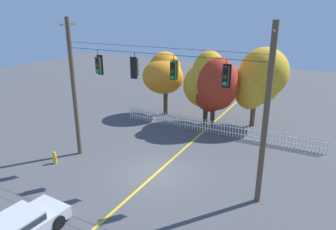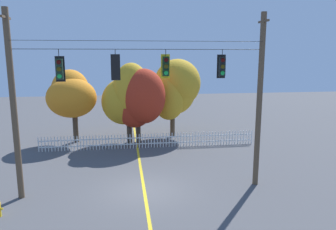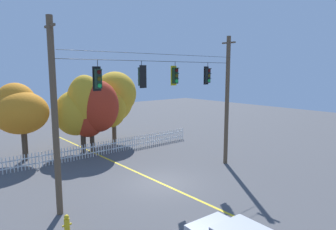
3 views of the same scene
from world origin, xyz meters
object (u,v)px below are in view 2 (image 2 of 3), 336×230
Objects in this scene: autumn_maple_far_west at (175,88)px; traffic_signal_southbound_primary at (166,66)px; autumn_maple_mid at (128,97)px; traffic_signal_northbound_secondary at (60,69)px; traffic_signal_westbound_side at (222,66)px; autumn_oak_far_east at (140,100)px; traffic_signal_northbound_primary at (116,67)px; autumn_maple_near_fence at (71,95)px.

traffic_signal_southbound_primary is at bearing -101.57° from autumn_maple_far_west.
autumn_maple_mid is 4.28m from autumn_maple_far_west.
traffic_signal_westbound_side is at bearing -0.00° from traffic_signal_northbound_secondary.
traffic_signal_northbound_secondary is at bearing -115.16° from autumn_oak_far_east.
traffic_signal_northbound_primary reaches higher than autumn_oak_far_east.
traffic_signal_northbound_primary is (2.55, -0.02, 0.07)m from traffic_signal_northbound_secondary.
traffic_signal_southbound_primary is 0.24× the size of autumn_oak_far_east.
autumn_maple_mid is at bearing -9.34° from autumn_maple_near_fence.
traffic_signal_northbound_secondary is at bearing -108.89° from autumn_maple_mid.
traffic_signal_northbound_secondary is 0.23× the size of autumn_maple_far_west.
traffic_signal_northbound_primary is 5.17m from traffic_signal_westbound_side.
autumn_maple_near_fence is at bearing 131.37° from traffic_signal_westbound_side.
autumn_oak_far_east is at bearing -13.30° from autumn_maple_near_fence.
traffic_signal_southbound_primary is 0.98× the size of traffic_signal_westbound_side.
autumn_oak_far_east is (1.60, 8.84, -2.81)m from traffic_signal_northbound_primary.
autumn_oak_far_east is 3.73m from autumn_maple_far_west.
traffic_signal_westbound_side reaches higher than autumn_maple_far_west.
autumn_maple_mid is at bearing 100.45° from traffic_signal_southbound_primary.
traffic_signal_westbound_side reaches higher than autumn_maple_near_fence.
traffic_signal_northbound_primary is 1.02× the size of traffic_signal_westbound_side.
autumn_maple_near_fence is at bearing -174.34° from autumn_maple_far_west.
traffic_signal_westbound_side is at bearing -87.04° from autumn_maple_far_west.
traffic_signal_southbound_primary is at bearing -0.00° from traffic_signal_northbound_secondary.
autumn_oak_far_east is (-3.58, 8.82, -2.82)m from traffic_signal_westbound_side.
traffic_signal_westbound_side is at bearing 0.21° from traffic_signal_northbound_primary.
traffic_signal_northbound_primary is 0.22× the size of autumn_maple_far_west.
autumn_maple_near_fence is 0.88× the size of autumn_maple_far_west.
autumn_maple_far_west is (4.61, 10.91, -2.11)m from traffic_signal_northbound_primary.
traffic_signal_southbound_primary is 11.32m from autumn_maple_far_west.
autumn_maple_far_west is at bearing 67.10° from traffic_signal_northbound_primary.
autumn_maple_near_fence is (-6.08, 10.07, -2.49)m from traffic_signal_southbound_primary.
traffic_signal_northbound_secondary and traffic_signal_westbound_side have the same top height.
traffic_signal_northbound_primary is at bearing -69.88° from autumn_maple_near_fence.
autumn_maple_far_west is (-0.56, 10.89, -2.11)m from traffic_signal_westbound_side.
traffic_signal_southbound_primary reaches higher than autumn_oak_far_east.
traffic_signal_northbound_secondary is 1.08× the size of traffic_signal_southbound_primary.
traffic_signal_westbound_side is 10.72m from autumn_maple_mid.
autumn_maple_mid is (-4.52, 9.35, -2.64)m from traffic_signal_westbound_side.
autumn_oak_far_east is 0.90× the size of autumn_maple_far_west.
autumn_oak_far_east is (5.29, -1.25, -0.35)m from autumn_maple_near_fence.
traffic_signal_southbound_primary is 0.21× the size of autumn_maple_far_west.
autumn_maple_near_fence is 8.35m from autumn_maple_far_west.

